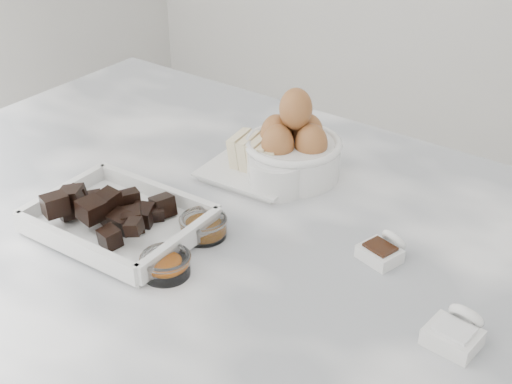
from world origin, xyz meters
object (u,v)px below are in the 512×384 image
(sugar_ramekin, at_px, (277,173))
(honey_bowl, at_px, (203,226))
(chocolate_dish, at_px, (118,215))
(egg_bowl, at_px, (293,148))
(butter_plate, at_px, (256,161))
(salt_spoon, at_px, (456,331))
(zest_bowl, at_px, (166,264))
(vanilla_spoon, at_px, (383,250))

(sugar_ramekin, distance_m, honey_bowl, 0.16)
(chocolate_dish, relative_size, egg_bowl, 1.57)
(butter_plate, relative_size, salt_spoon, 2.18)
(butter_plate, bearing_deg, sugar_ramekin, -20.63)
(zest_bowl, bearing_deg, salt_spoon, 15.95)
(chocolate_dish, relative_size, vanilla_spoon, 3.38)
(chocolate_dish, relative_size, zest_bowl, 3.66)
(honey_bowl, bearing_deg, chocolate_dish, -149.91)
(chocolate_dish, bearing_deg, vanilla_spoon, 25.86)
(chocolate_dish, distance_m, sugar_ramekin, 0.25)
(sugar_ramekin, xyz_separation_m, vanilla_spoon, (0.22, -0.06, -0.02))
(sugar_ramekin, distance_m, salt_spoon, 0.39)
(vanilla_spoon, height_order, salt_spoon, salt_spoon)
(butter_plate, bearing_deg, salt_spoon, -23.67)
(honey_bowl, xyz_separation_m, salt_spoon, (0.37, 0.00, -0.00))
(chocolate_dish, distance_m, vanilla_spoon, 0.37)
(chocolate_dish, distance_m, honey_bowl, 0.12)
(butter_plate, distance_m, zest_bowl, 0.29)
(vanilla_spoon, bearing_deg, honey_bowl, -156.19)
(salt_spoon, bearing_deg, honey_bowl, -179.40)
(butter_plate, relative_size, honey_bowl, 2.38)
(zest_bowl, bearing_deg, butter_plate, 102.83)
(chocolate_dish, distance_m, butter_plate, 0.25)
(butter_plate, distance_m, honey_bowl, 0.19)
(salt_spoon, bearing_deg, sugar_ramekin, 155.87)
(vanilla_spoon, xyz_separation_m, salt_spoon, (0.14, -0.10, 0.00))
(butter_plate, xyz_separation_m, salt_spoon, (0.41, -0.18, -0.01))
(sugar_ramekin, bearing_deg, honey_bowl, -93.35)
(butter_plate, height_order, vanilla_spoon, butter_plate)
(zest_bowl, xyz_separation_m, vanilla_spoon, (0.21, 0.20, -0.00))
(zest_bowl, bearing_deg, egg_bowl, 92.71)
(butter_plate, distance_m, sugar_ramekin, 0.06)
(butter_plate, distance_m, egg_bowl, 0.06)
(butter_plate, height_order, egg_bowl, egg_bowl)
(sugar_ramekin, height_order, honey_bowl, sugar_ramekin)
(chocolate_dish, xyz_separation_m, egg_bowl, (0.11, 0.28, 0.02))
(sugar_ramekin, bearing_deg, zest_bowl, -88.18)
(butter_plate, distance_m, vanilla_spoon, 0.28)
(zest_bowl, bearing_deg, sugar_ramekin, 91.82)
(sugar_ramekin, bearing_deg, chocolate_dish, -116.84)
(egg_bowl, bearing_deg, salt_spoon, -30.30)
(zest_bowl, height_order, vanilla_spoon, vanilla_spoon)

